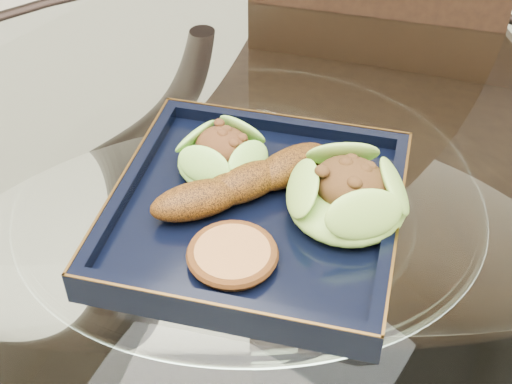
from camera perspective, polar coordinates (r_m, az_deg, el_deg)
The scene contains 7 objects.
dining_table at distance 0.81m, azimuth -0.42°, elevation -11.22°, with size 1.13×1.13×0.77m.
dining_chair at distance 1.12m, azimuth 7.18°, elevation -0.68°, with size 0.49×0.49×0.88m.
navy_plate at distance 0.69m, azimuth 0.00°, elevation -1.86°, with size 0.27×0.27×0.02m, color black.
lettuce_wrap_left at distance 0.71m, azimuth -2.77°, elevation 2.81°, with size 0.09×0.09×0.03m, color #53972B.
lettuce_wrap_right at distance 0.67m, azimuth 7.31°, elevation -0.45°, with size 0.11×0.11×0.04m, color #6CAB31.
roasted_plantain at distance 0.68m, azimuth -0.90°, elevation 0.74°, with size 0.18×0.04×0.03m, color #5F320A.
crumb_patty at distance 0.63m, azimuth -1.90°, elevation -5.11°, with size 0.07×0.07×0.01m, color #A26B36.
Camera 1 is at (0.29, -0.40, 1.25)m, focal length 50.00 mm.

